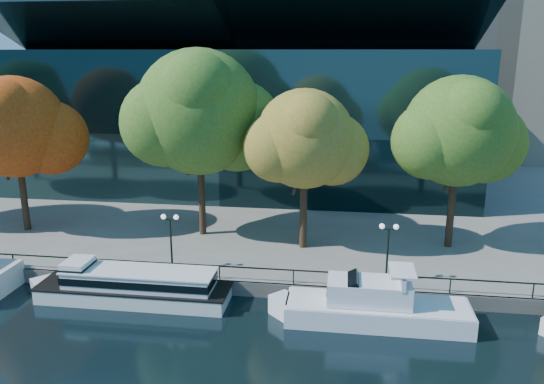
# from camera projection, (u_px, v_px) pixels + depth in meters

# --- Properties ---
(ground) EXTENTS (160.00, 160.00, 0.00)m
(ground) POSITION_uv_depth(u_px,v_px,m) (208.00, 316.00, 32.89)
(ground) COLOR black
(ground) RESTS_ON ground
(promenade) EXTENTS (90.00, 67.08, 1.00)m
(promenade) POSITION_uv_depth(u_px,v_px,m) (280.00, 175.00, 67.55)
(promenade) COLOR slate
(promenade) RESTS_ON ground
(railing) EXTENTS (88.20, 0.08, 0.99)m
(railing) POSITION_uv_depth(u_px,v_px,m) (219.00, 266.00, 35.49)
(railing) COLOR black
(railing) RESTS_ON promenade
(convention_building) EXTENTS (50.00, 24.57, 21.43)m
(convention_building) POSITION_uv_depth(u_px,v_px,m) (241.00, 116.00, 61.62)
(convention_building) COLOR black
(convention_building) RESTS_ON ground
(tour_boat) EXTENTS (13.86, 3.09, 2.63)m
(tour_boat) POSITION_uv_depth(u_px,v_px,m) (129.00, 284.00, 34.65)
(tour_boat) COLOR silver
(tour_boat) RESTS_ON ground
(cruiser_near) EXTENTS (12.18, 3.14, 3.53)m
(cruiser_near) POSITION_uv_depth(u_px,v_px,m) (369.00, 305.00, 31.87)
(cruiser_near) COLOR white
(cruiser_near) RESTS_ON ground
(tree_1) EXTENTS (10.39, 8.52, 13.02)m
(tree_1) POSITION_uv_depth(u_px,v_px,m) (17.00, 129.00, 43.33)
(tree_1) COLOR black
(tree_1) RESTS_ON promenade
(tree_2) EXTENTS (12.50, 10.25, 15.20)m
(tree_2) POSITION_uv_depth(u_px,v_px,m) (201.00, 115.00, 41.94)
(tree_2) COLOR black
(tree_2) RESTS_ON promenade
(tree_3) EXTENTS (9.34, 7.66, 12.30)m
(tree_3) POSITION_uv_depth(u_px,v_px,m) (306.00, 141.00, 39.38)
(tree_3) COLOR black
(tree_3) RESTS_ON promenade
(tree_4) EXTENTS (10.35, 8.49, 13.25)m
(tree_4) POSITION_uv_depth(u_px,v_px,m) (461.00, 134.00, 39.39)
(tree_4) COLOR black
(tree_4) RESTS_ON promenade
(lamp_1) EXTENTS (1.26, 0.36, 4.03)m
(lamp_1) POSITION_uv_depth(u_px,v_px,m) (170.00, 229.00, 36.65)
(lamp_1) COLOR black
(lamp_1) RESTS_ON promenade
(lamp_2) EXTENTS (1.26, 0.36, 4.03)m
(lamp_2) POSITION_uv_depth(u_px,v_px,m) (388.00, 239.00, 34.68)
(lamp_2) COLOR black
(lamp_2) RESTS_ON promenade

